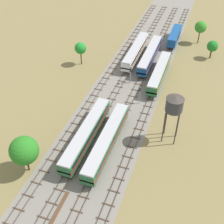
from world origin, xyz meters
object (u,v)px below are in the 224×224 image
object	(u,v)px
diesel_railcar_centre_mid	(159,72)
signal_post_nearest	(140,93)
passenger_coach_left_far	(136,51)
passenger_coach_centre_left_midfar	(150,55)
passenger_coach_left_near	(86,133)
signal_post_near	(131,73)
passenger_coach_centre_left_nearest	(107,140)
freight_boxcar_centre_farther	(175,36)
water_tower	(174,105)
signal_post_mid	(130,74)

from	to	relation	value
diesel_railcar_centre_mid	signal_post_nearest	distance (m)	12.62
passenger_coach_left_far	diesel_railcar_centre_mid	bearing A→B (deg)	-47.06
diesel_railcar_centre_mid	passenger_coach_centre_left_midfar	bearing A→B (deg)	117.56
passenger_coach_left_near	passenger_coach_left_far	world-z (taller)	same
passenger_coach_left_far	signal_post_nearest	world-z (taller)	signal_post_nearest
passenger_coach_left_near	signal_post_near	size ratio (longest dim) A/B	4.54
passenger_coach_centre_left_nearest	passenger_coach_left_far	distance (m)	40.88
passenger_coach_centre_left_midfar	freight_boxcar_centre_farther	size ratio (longest dim) A/B	1.57
passenger_coach_centre_left_nearest	signal_post_nearest	size ratio (longest dim) A/B	4.47
passenger_coach_centre_left_midfar	signal_post_nearest	bearing A→B (deg)	-83.59
diesel_railcar_centre_mid	water_tower	world-z (taller)	water_tower
passenger_coach_left_near	freight_boxcar_centre_farther	xyz separation A→B (m)	(9.76, 55.35, -0.16)
freight_boxcar_centre_farther	signal_post_mid	distance (m)	30.84
passenger_coach_left_far	signal_post_mid	xyz separation A→B (m)	(2.44, -14.66, 0.44)
water_tower	signal_post_near	bearing A→B (deg)	127.07
water_tower	passenger_coach_centre_left_midfar	bearing A→B (deg)	110.48
diesel_railcar_centre_mid	water_tower	bearing A→B (deg)	-72.66
signal_post_nearest	signal_post_mid	xyz separation A→B (m)	(-4.87, 8.19, -0.10)
diesel_railcar_centre_mid	signal_post_nearest	size ratio (longest dim) A/B	4.17
passenger_coach_centre_left_nearest	passenger_coach_centre_left_midfar	distance (m)	39.45
passenger_coach_centre_left_nearest	freight_boxcar_centre_farther	bearing A→B (deg)	85.01
passenger_coach_left_far	freight_boxcar_centre_farther	bearing A→B (deg)	57.47
freight_boxcar_centre_farther	signal_post_near	bearing A→B (deg)	-103.97
passenger_coach_left_far	freight_boxcar_centre_farther	distance (m)	18.15
signal_post_mid	passenger_coach_left_far	bearing A→B (deg)	99.44
diesel_railcar_centre_mid	signal_post_nearest	xyz separation A→B (m)	(-2.44, -12.37, 0.55)
freight_boxcar_centre_farther	signal_post_near	distance (m)	30.32
passenger_coach_centre_left_nearest	passenger_coach_centre_left_midfar	xyz separation A→B (m)	(0.00, 39.45, 0.00)
water_tower	signal_post_mid	bearing A→B (deg)	127.87
passenger_coach_left_near	signal_post_near	world-z (taller)	signal_post_near
passenger_coach_left_near	passenger_coach_centre_left_midfar	distance (m)	39.22
passenger_coach_centre_left_midfar	freight_boxcar_centre_farther	xyz separation A→B (m)	(4.88, 16.44, -0.16)
freight_boxcar_centre_farther	passenger_coach_centre_left_midfar	bearing A→B (deg)	-106.54
passenger_coach_centre_left_nearest	passenger_coach_centre_left_midfar	bearing A→B (deg)	90.00
freight_boxcar_centre_farther	signal_post_mid	bearing A→B (deg)	-103.73
passenger_coach_left_far	passenger_coach_centre_left_midfar	bearing A→B (deg)	-13.14
passenger_coach_left_near	freight_boxcar_centre_farther	world-z (taller)	passenger_coach_left_near
passenger_coach_left_near	signal_post_near	distance (m)	26.05
passenger_coach_left_far	signal_post_near	distance (m)	14.34
passenger_coach_centre_left_midfar	passenger_coach_left_far	size ratio (longest dim) A/B	1.00
signal_post_nearest	freight_boxcar_centre_farther	bearing A→B (deg)	86.33
water_tower	freight_boxcar_centre_farther	bearing A→B (deg)	98.31
diesel_railcar_centre_mid	passenger_coach_left_far	size ratio (longest dim) A/B	0.93
signal_post_near	passenger_coach_centre_left_midfar	bearing A→B (deg)	79.36
passenger_coach_centre_left_midfar	signal_post_nearest	size ratio (longest dim) A/B	4.47
passenger_coach_left_near	signal_post_mid	bearing A→B (deg)	84.52
signal_post_nearest	signal_post_mid	world-z (taller)	signal_post_nearest
passenger_coach_centre_left_nearest	signal_post_nearest	distance (m)	17.92
freight_boxcar_centre_farther	diesel_railcar_centre_mid	bearing A→B (deg)	-90.01
signal_post_mid	freight_boxcar_centre_farther	bearing A→B (deg)	76.27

